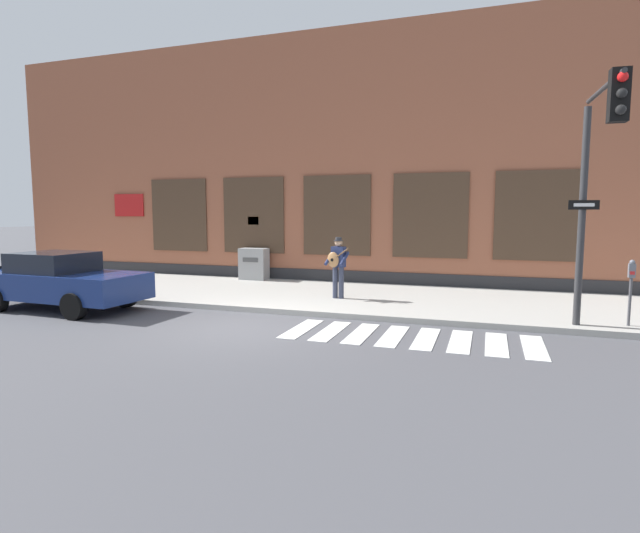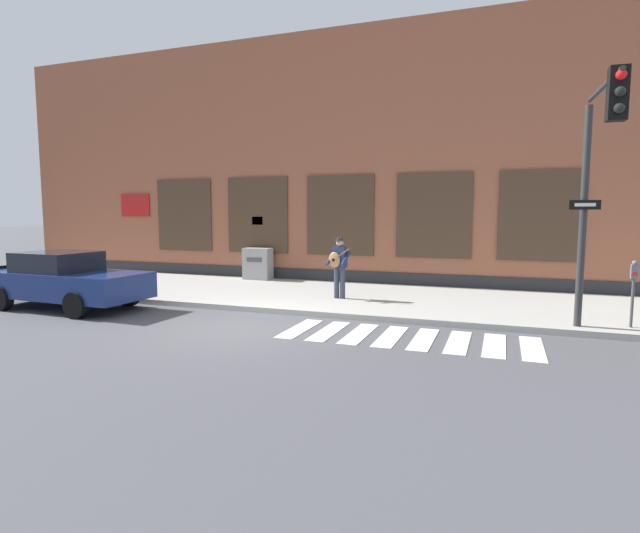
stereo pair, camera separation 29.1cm
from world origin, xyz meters
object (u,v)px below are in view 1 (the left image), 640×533
Objects in this scene: red_car at (60,281)px; traffic_light at (596,166)px; busker at (338,264)px; parking_meter at (631,282)px; utility_box at (254,264)px.

red_car is 13.02m from traffic_light.
red_car is 7.50m from busker.
traffic_light is at bearing -129.77° from parking_meter.
busker is at bearing 169.29° from parking_meter.
traffic_light is (5.98, -2.53, 2.34)m from busker.
red_car is 3.25× the size of parking_meter.
traffic_light reaches higher than utility_box.
red_car is at bearing -171.91° from parking_meter.
busker reaches higher than red_car.
red_car is at bearing -176.67° from traffic_light.
traffic_light is 4.21× the size of utility_box.
parking_meter reaches higher than red_car.
utility_box is (-4.09, 2.94, -0.42)m from busker.
traffic_light is at bearing 3.33° from red_car.
traffic_light is (12.72, 0.74, 2.71)m from red_car.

